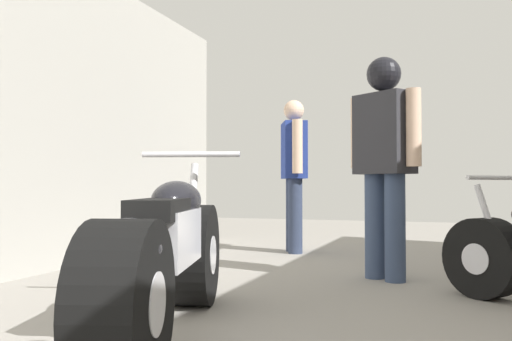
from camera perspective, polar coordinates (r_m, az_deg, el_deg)
ground_plane at (r=3.34m, az=7.89°, el=-14.40°), size 16.80×16.80×0.00m
motorcycle_maroon_cruiser at (r=2.74m, az=-9.41°, el=-9.01°), size 0.86×2.02×0.95m
mechanic_in_blue at (r=6.11m, az=3.96°, el=0.47°), size 0.40×0.66×1.69m
mechanic_with_helmet at (r=4.45m, az=13.17°, el=2.50°), size 0.63×0.49×1.76m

